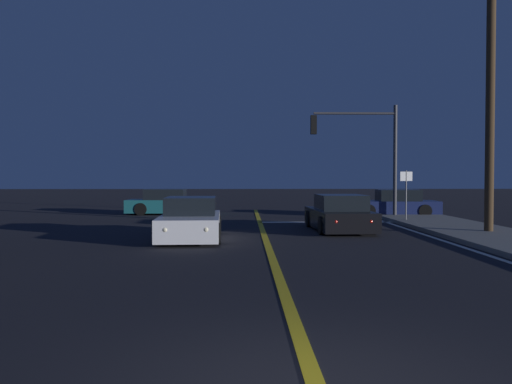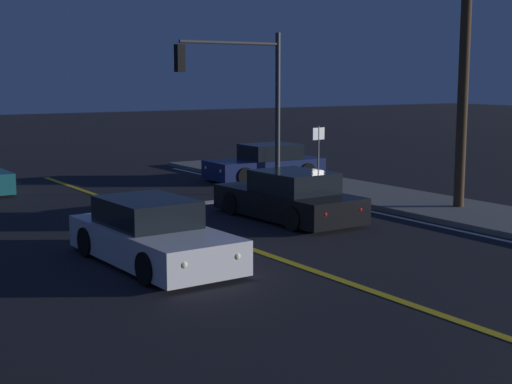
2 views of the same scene
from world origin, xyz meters
The scene contains 9 objects.
lane_line_center centered at (0.00, 10.11, 0.01)m, with size 0.20×34.39×0.01m, color gold.
lane_line_edge_right centered at (5.53, 10.11, 0.01)m, with size 0.16×34.39×0.01m, color silver.
stop_bar centered at (2.89, 18.73, 0.01)m, with size 5.78×0.50×0.01m, color silver.
car_far_approaching_white centered at (-2.42, 12.63, 0.58)m, with size 2.08×4.65×1.34m.
car_side_waiting_navy centered at (6.89, 22.25, 0.58)m, with size 4.50×2.12×1.34m.
car_mid_block_black centered at (2.85, 15.09, 0.58)m, with size 2.12×4.67×1.34m.
traffic_signal_near_right centered at (5.04, 21.03, 3.64)m, with size 4.17×0.28×5.43m.
utility_pole_right centered at (7.68, 13.40, 5.74)m, with size 1.72×0.30×11.07m.
street_sign_corner centered at (6.28, 18.23, 1.53)m, with size 0.56×0.13×2.27m.
Camera 2 is at (-8.98, -1.40, 3.83)m, focal length 52.85 mm.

